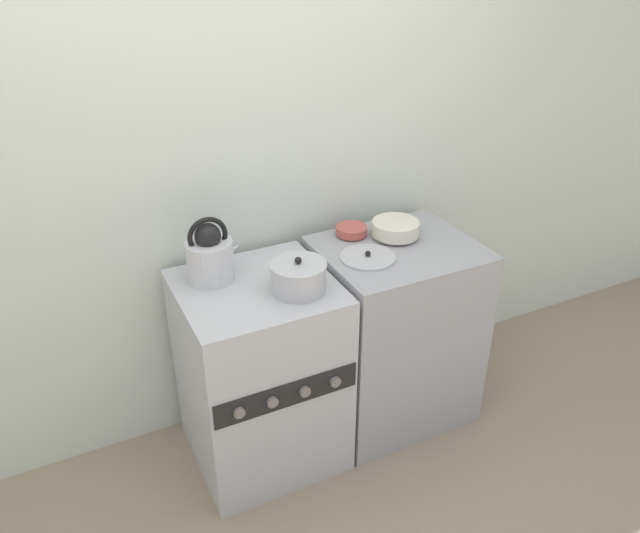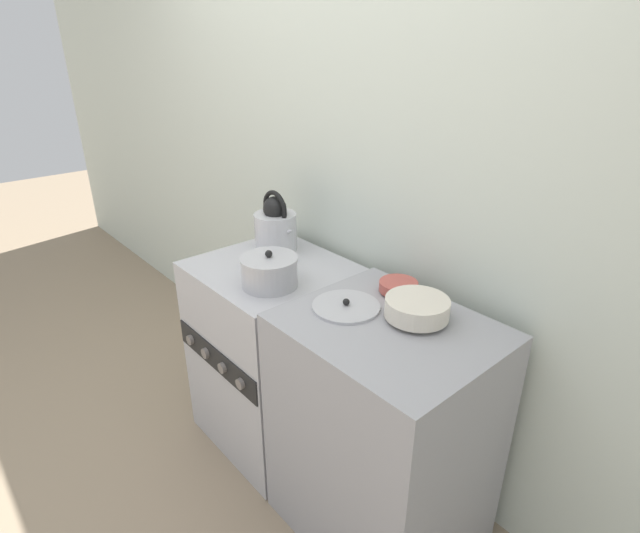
{
  "view_description": "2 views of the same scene",
  "coord_description": "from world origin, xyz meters",
  "px_view_note": "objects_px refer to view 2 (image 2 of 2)",
  "views": [
    {
      "loc": [
        -0.71,
        -1.71,
        2.12
      ],
      "look_at": [
        0.27,
        0.26,
        0.91
      ],
      "focal_mm": 35.0,
      "sensor_mm": 36.0,
      "label": 1
    },
    {
      "loc": [
        1.56,
        -0.79,
        1.74
      ],
      "look_at": [
        0.29,
        0.31,
        0.97
      ],
      "focal_mm": 28.0,
      "sensor_mm": 36.0,
      "label": 2
    }
  ],
  "objects_px": {
    "stove": "(275,353)",
    "enamel_bowl": "(417,308)",
    "kettle": "(276,227)",
    "loose_pot_lid": "(346,306)",
    "cooking_pot": "(269,271)",
    "small_ceramic_bowl": "(398,286)"
  },
  "relations": [
    {
      "from": "kettle",
      "to": "cooking_pot",
      "type": "xyz_separation_m",
      "value": [
        0.28,
        -0.23,
        -0.05
      ]
    },
    {
      "from": "stove",
      "to": "cooking_pot",
      "type": "relative_size",
      "value": 3.95
    },
    {
      "from": "stove",
      "to": "loose_pot_lid",
      "type": "height_order",
      "value": "loose_pot_lid"
    },
    {
      "from": "stove",
      "to": "loose_pot_lid",
      "type": "distance_m",
      "value": 0.67
    },
    {
      "from": "kettle",
      "to": "stove",
      "type": "bearing_deg",
      "value": -43.43
    },
    {
      "from": "stove",
      "to": "enamel_bowl",
      "type": "height_order",
      "value": "enamel_bowl"
    },
    {
      "from": "stove",
      "to": "kettle",
      "type": "bearing_deg",
      "value": 136.57
    },
    {
      "from": "enamel_bowl",
      "to": "stove",
      "type": "bearing_deg",
      "value": -173.16
    },
    {
      "from": "cooking_pot",
      "to": "small_ceramic_bowl",
      "type": "bearing_deg",
      "value": 36.42
    },
    {
      "from": "cooking_pot",
      "to": "small_ceramic_bowl",
      "type": "xyz_separation_m",
      "value": [
        0.39,
        0.29,
        -0.01
      ]
    },
    {
      "from": "cooking_pot",
      "to": "enamel_bowl",
      "type": "xyz_separation_m",
      "value": [
        0.56,
        0.19,
        0.01
      ]
    },
    {
      "from": "small_ceramic_bowl",
      "to": "loose_pot_lid",
      "type": "bearing_deg",
      "value": -101.09
    },
    {
      "from": "stove",
      "to": "kettle",
      "type": "xyz_separation_m",
      "value": [
        -0.14,
        0.13,
        0.54
      ]
    },
    {
      "from": "stove",
      "to": "cooking_pot",
      "type": "bearing_deg",
      "value": -37.01
    },
    {
      "from": "kettle",
      "to": "small_ceramic_bowl",
      "type": "xyz_separation_m",
      "value": [
        0.67,
        0.06,
        -0.06
      ]
    },
    {
      "from": "stove",
      "to": "small_ceramic_bowl",
      "type": "distance_m",
      "value": 0.74
    },
    {
      "from": "small_ceramic_bowl",
      "to": "loose_pot_lid",
      "type": "height_order",
      "value": "small_ceramic_bowl"
    },
    {
      "from": "cooking_pot",
      "to": "enamel_bowl",
      "type": "distance_m",
      "value": 0.59
    },
    {
      "from": "stove",
      "to": "cooking_pot",
      "type": "xyz_separation_m",
      "value": [
        0.14,
        -0.1,
        0.49
      ]
    },
    {
      "from": "kettle",
      "to": "cooking_pot",
      "type": "distance_m",
      "value": 0.36
    },
    {
      "from": "kettle",
      "to": "loose_pot_lid",
      "type": "relative_size",
      "value": 1.15
    },
    {
      "from": "cooking_pot",
      "to": "enamel_bowl",
      "type": "height_order",
      "value": "cooking_pot"
    }
  ]
}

